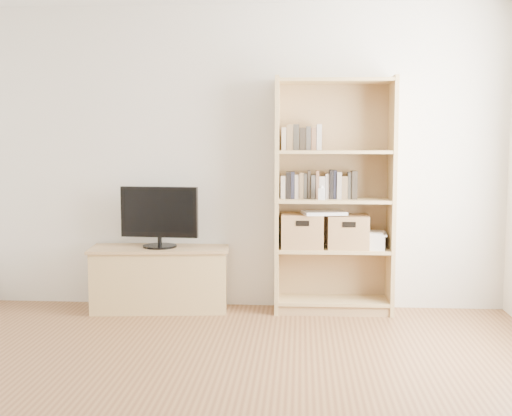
# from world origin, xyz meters

# --- Properties ---
(back_wall) EXTENTS (4.50, 0.02, 2.60)m
(back_wall) POSITION_xyz_m (0.00, 2.50, 1.30)
(back_wall) COLOR silver
(back_wall) RESTS_ON floor
(tv_stand) EXTENTS (1.17, 0.54, 0.52)m
(tv_stand) POSITION_xyz_m (-0.69, 2.29, 0.26)
(tv_stand) COLOR tan
(tv_stand) RESTS_ON floor
(bookshelf) EXTENTS (0.99, 0.36, 1.97)m
(bookshelf) POSITION_xyz_m (0.79, 2.33, 0.98)
(bookshelf) COLOR tan
(bookshelf) RESTS_ON floor
(television) EXTENTS (0.67, 0.11, 0.52)m
(television) POSITION_xyz_m (-0.69, 2.29, 0.80)
(television) COLOR black
(television) RESTS_ON tv_stand
(books_row_mid) EXTENTS (0.77, 0.15, 0.21)m
(books_row_mid) POSITION_xyz_m (0.79, 2.35, 1.06)
(books_row_mid) COLOR #A09189
(books_row_mid) RESTS_ON bookshelf
(books_row_upper) EXTENTS (0.39, 0.16, 0.20)m
(books_row_upper) POSITION_xyz_m (0.57, 2.34, 1.47)
(books_row_upper) COLOR #A09189
(books_row_upper) RESTS_ON bookshelf
(baby_monitor) EXTENTS (0.05, 0.04, 0.10)m
(baby_monitor) POSITION_xyz_m (0.68, 2.21, 1.01)
(baby_monitor) COLOR white
(baby_monitor) RESTS_ON bookshelf
(basket_left) EXTENTS (0.35, 0.29, 0.29)m
(basket_left) POSITION_xyz_m (0.52, 2.32, 0.69)
(basket_left) COLOR #9C7946
(basket_left) RESTS_ON bookshelf
(basket_right) EXTENTS (0.34, 0.29, 0.28)m
(basket_right) POSITION_xyz_m (0.91, 2.32, 0.69)
(basket_right) COLOR #9C7946
(basket_right) RESTS_ON bookshelf
(laptop) EXTENTS (0.39, 0.31, 0.03)m
(laptop) POSITION_xyz_m (0.70, 2.31, 0.85)
(laptop) COLOR white
(laptop) RESTS_ON basket_left
(magazine_stack) EXTENTS (0.21, 0.28, 0.12)m
(magazine_stack) POSITION_xyz_m (1.12, 2.32, 0.61)
(magazine_stack) COLOR beige
(magazine_stack) RESTS_ON bookshelf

